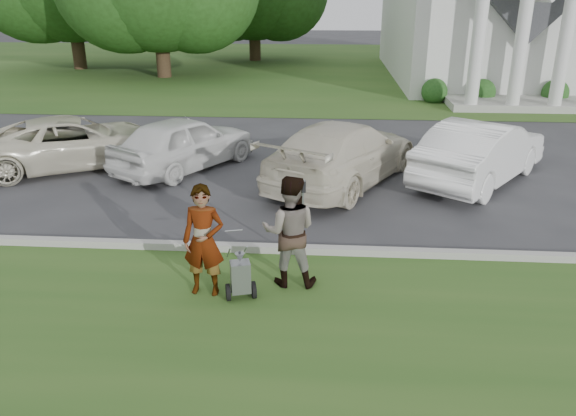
# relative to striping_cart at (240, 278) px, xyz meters

# --- Properties ---
(ground) EXTENTS (120.00, 120.00, 0.00)m
(ground) POSITION_rel_striping_cart_xyz_m (0.29, 1.11, -0.37)
(ground) COLOR #333335
(ground) RESTS_ON ground
(grass_strip) EXTENTS (80.00, 7.00, 0.01)m
(grass_strip) POSITION_rel_striping_cart_xyz_m (0.29, -1.89, -0.36)
(grass_strip) COLOR #2C521C
(grass_strip) RESTS_ON ground
(church_lawn) EXTENTS (80.00, 30.00, 0.01)m
(church_lawn) POSITION_rel_striping_cart_xyz_m (0.29, 28.11, -0.36)
(church_lawn) COLOR #2C521C
(church_lawn) RESTS_ON ground
(curb) EXTENTS (80.00, 0.18, 0.15)m
(curb) POSITION_rel_striping_cart_xyz_m (0.29, 1.66, -0.29)
(curb) COLOR #9E9E93
(curb) RESTS_ON ground
(striping_cart) EXTENTS (0.61, 0.98, 0.85)m
(striping_cart) POSITION_rel_striping_cart_xyz_m (0.00, 0.00, 0.00)
(striping_cart) COLOR black
(striping_cart) RESTS_ON ground
(person_left) EXTENTS (0.68, 0.47, 1.79)m
(person_left) POSITION_rel_striping_cart_xyz_m (-0.58, 0.14, 0.53)
(person_left) COLOR #999999
(person_left) RESTS_ON ground
(person_right) EXTENTS (0.90, 0.70, 1.85)m
(person_right) POSITION_rel_striping_cart_xyz_m (0.72, 0.54, 0.56)
(person_right) COLOR #999999
(person_right) RESTS_ON ground
(parking_meter_near) EXTENTS (0.11, 0.10, 1.52)m
(parking_meter_near) POSITION_rel_striping_cart_xyz_m (0.89, 1.36, 0.59)
(parking_meter_near) COLOR gray
(parking_meter_near) RESTS_ON ground
(car_a) EXTENTS (5.37, 4.34, 1.36)m
(car_a) POSITION_rel_striping_cart_xyz_m (-5.50, 6.64, 0.31)
(car_a) COLOR beige
(car_a) RESTS_ON ground
(car_b) EXTENTS (3.68, 4.52, 1.45)m
(car_b) POSITION_rel_striping_cart_xyz_m (-2.50, 6.63, 0.36)
(car_b) COLOR white
(car_b) RESTS_ON ground
(car_c) EXTENTS (4.37, 5.70, 1.54)m
(car_c) POSITION_rel_striping_cart_xyz_m (1.68, 5.78, 0.40)
(car_c) COLOR beige
(car_c) RESTS_ON ground
(car_d) EXTENTS (4.10, 4.78, 1.55)m
(car_d) POSITION_rel_striping_cart_xyz_m (5.09, 6.12, 0.41)
(car_d) COLOR white
(car_d) RESTS_ON ground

